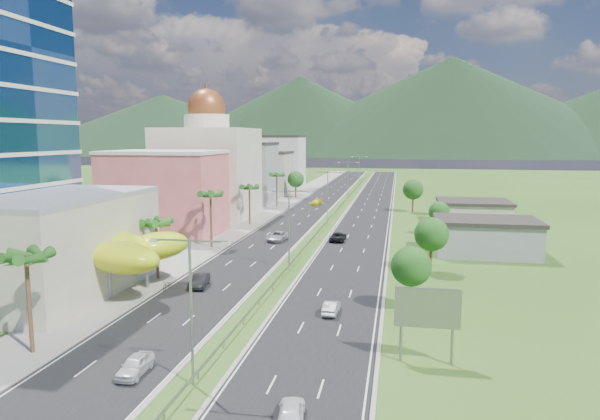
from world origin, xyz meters
The scene contains 38 objects.
ground centered at (0.00, 0.00, 0.00)m, with size 500.00×500.00×0.00m, color #2D5119.
road_left centered at (-7.50, 90.00, 0.02)m, with size 11.00×260.00×0.04m, color black.
road_right centered at (7.50, 90.00, 0.02)m, with size 11.00×260.00×0.04m, color black.
sidewalk_left centered at (-17.00, 90.00, 0.06)m, with size 7.00×260.00×0.12m, color gray.
median_guardrail centered at (0.00, 71.99, 0.62)m, with size 0.10×216.06×0.76m.
streetlight_median_a centered at (0.00, -25.00, 6.75)m, with size 6.04×0.25×11.00m.
streetlight_median_b centered at (0.00, 10.00, 6.75)m, with size 6.04×0.25×11.00m.
streetlight_median_c centered at (0.00, 50.00, 6.75)m, with size 6.04×0.25×11.00m.
streetlight_median_d centered at (0.00, 95.00, 6.75)m, with size 6.04×0.25×11.00m.
streetlight_median_e centered at (0.00, 140.00, 6.75)m, with size 6.04×0.25×11.00m.
lime_canopy centered at (-20.00, -4.00, 4.99)m, with size 18.00×15.00×7.40m.
pink_shophouse centered at (-28.00, 32.00, 7.50)m, with size 20.00×15.00×15.00m, color #D35664.
domed_building centered at (-28.00, 55.00, 11.35)m, with size 20.00×20.00×28.70m.
midrise_grey centered at (-27.00, 80.00, 8.00)m, with size 16.00×15.00×16.00m, color gray.
midrise_beige centered at (-27.00, 102.00, 6.50)m, with size 16.00×15.00×13.00m, color #9E9482.
midrise_white centered at (-27.00, 125.00, 9.00)m, with size 16.00×15.00×18.00m, color silver.
billboard centered at (17.00, -18.00, 4.42)m, with size 5.20×0.35×6.20m.
shed_near centered at (28.00, 25.00, 2.50)m, with size 15.00×10.00×5.00m, color gray.
shed_far centered at (30.00, 55.00, 2.20)m, with size 14.00×12.00×4.40m, color #9E9482.
palm_tree_a centered at (-15.50, -22.00, 8.02)m, with size 3.60×3.60×9.10m.
palm_tree_b centered at (-15.50, 2.00, 7.06)m, with size 3.60×3.60×8.10m.
palm_tree_c centered at (-15.50, 22.00, 8.50)m, with size 3.60×3.60×9.60m.
palm_tree_d centered at (-15.50, 45.00, 7.54)m, with size 3.60×3.60×8.60m.
palm_tree_e centered at (-15.50, 70.00, 8.31)m, with size 3.60×3.60×9.40m.
leafy_tree_lfar centered at (-15.50, 95.00, 5.58)m, with size 4.90×4.90×8.05m.
leafy_tree_ra centered at (16.00, -5.00, 4.78)m, with size 4.20×4.20×6.90m.
leafy_tree_rb centered at (19.00, 12.00, 5.18)m, with size 4.55×4.55×7.47m.
leafy_tree_rc centered at (22.00, 40.00, 4.37)m, with size 3.85×3.85×6.33m.
leafy_tree_rd centered at (18.00, 70.00, 5.58)m, with size 4.90×4.90×8.05m.
mountain_ridge centered at (60.00, 450.00, 0.00)m, with size 860.00×140.00×90.00m, color black, non-canonical shape.
car_white_near_left centered at (-5.01, -24.22, 0.76)m, with size 1.70×4.24×1.44m, color silver.
car_dark_left centered at (-8.87, -0.43, 0.81)m, with size 1.62×4.64×1.53m, color black.
car_silver_mid_left centered at (-6.03, 29.53, 0.85)m, with size 2.69×5.84×1.62m, color #A2A3AA.
car_yellow_far_left centered at (-6.89, 79.78, 0.78)m, with size 2.06×5.07×1.47m, color yellow.
car_white_near_right centered at (8.15, -28.87, 0.75)m, with size 1.68×4.18×1.42m, color white.
car_silver_right centered at (8.00, -7.37, 0.70)m, with size 1.40×4.01×1.32m, color #B1B3B9.
car_dark_far_right centered at (4.31, 31.37, 0.80)m, with size 2.52×5.46×1.52m, color black.
motorcycle centered at (-12.30, -2.27, 0.70)m, with size 0.62×2.05×1.31m, color black.
Camera 1 is at (14.49, -60.13, 18.10)m, focal length 32.00 mm.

